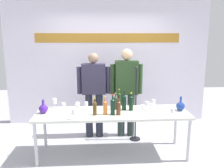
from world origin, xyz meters
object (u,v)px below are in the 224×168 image
wine_bottle_5 (124,102)px  wine_glass_right_4 (147,104)px  presenter_right (126,87)px  wine_glass_left_2 (78,105)px  wine_glass_left_3 (78,107)px  wine_glass_right_0 (143,107)px  wine_bottle_7 (95,108)px  decanter_blue_right (180,106)px  wine_bottle_6 (131,103)px  wine_bottle_2 (119,107)px  wine_glass_right_3 (172,111)px  decanter_blue_left (43,109)px  wine_bottle_4 (113,106)px  display_table (113,115)px  wine_bottle_0 (116,102)px  wine_glass_right_1 (154,102)px  presenter_left (94,89)px  wine_glass_left_5 (54,101)px  wine_glass_left_0 (74,112)px  wine_glass_left_4 (63,106)px  wine_glass_left_1 (86,104)px  wine_glass_right_2 (151,106)px  wine_bottle_3 (105,107)px  wine_bottle_1 (119,99)px

wine_bottle_5 → wine_glass_right_4: 0.39m
presenter_right → wine_glass_left_2: size_ratio=12.02×
wine_glass_left_3 → wine_glass_right_0: (1.05, -0.05, -0.01)m
wine_bottle_7 → wine_glass_left_2: (-0.29, 0.24, -0.02)m
decanter_blue_right → wine_bottle_6: bearing=175.6°
wine_bottle_2 → wine_glass_right_3: (0.81, -0.15, -0.02)m
decanter_blue_left → wine_glass_right_0: decanter_blue_left is taller
wine_bottle_5 → wine_glass_right_4: (0.38, -0.05, -0.03)m
wine_glass_right_0 → wine_glass_right_4: bearing=54.6°
wine_bottle_4 → wine_bottle_5: (0.21, 0.24, -0.00)m
display_table → wine_glass_left_3: wine_glass_left_3 is taller
wine_bottle_0 → wine_glass_right_1: wine_bottle_0 is taller
presenter_left → wine_glass_left_5: 0.81m
wine_glass_right_0 → wine_glass_right_4: size_ratio=0.93×
wine_glass_left_0 → wine_glass_right_3: 1.49m
wine_glass_left_4 → display_table: bearing=-4.3°
presenter_right → wine_bottle_0: presenter_right is taller
wine_bottle_4 → wine_glass_right_3: 0.92m
wine_bottle_2 → wine_glass_left_0: (-0.68, -0.16, -0.01)m
wine_glass_left_1 → wine_glass_right_1: wine_glass_right_1 is taller
wine_bottle_0 → wine_bottle_4: wine_bottle_4 is taller
wine_bottle_2 → wine_bottle_4: size_ratio=0.91×
decanter_blue_left → decanter_blue_right: size_ratio=0.93×
wine_glass_left_2 → wine_glass_right_4: bearing=-2.0°
wine_glass_left_2 → wine_glass_right_3: 1.53m
wine_glass_left_0 → wine_glass_left_4: wine_glass_left_4 is taller
wine_glass_left_5 → presenter_right: bearing=18.7°
presenter_left → wine_bottle_7: (0.03, -0.86, -0.09)m
wine_glass_left_4 → wine_glass_right_2: (1.44, -0.06, -0.02)m
wine_bottle_7 → wine_bottle_3: bearing=3.9°
decanter_blue_left → wine_bottle_2: 1.21m
wine_bottle_3 → wine_glass_left_0: (-0.47, -0.19, -0.01)m
wine_glass_left_3 → wine_glass_right_2: 1.20m
wine_bottle_0 → wine_glass_left_2: (-0.64, -0.04, -0.02)m
presenter_left → wine_glass_left_0: presenter_left is taller
wine_bottle_5 → wine_glass_left_5: size_ratio=1.93×
wine_bottle_1 → wine_glass_right_3: (0.76, -0.58, -0.04)m
wine_bottle_2 → wine_glass_left_4: wine_bottle_2 is taller
wine_glass_left_5 → wine_glass_left_2: bearing=-23.4°
wine_bottle_3 → wine_glass_left_3: wine_bottle_3 is taller
wine_glass_left_2 → wine_bottle_1: bearing=14.4°
display_table → wine_glass_left_2: wine_glass_left_2 is taller
decanter_blue_right → wine_bottle_1: size_ratio=0.74×
wine_bottle_5 → wine_glass_right_1: 0.52m
presenter_left → wine_glass_left_0: size_ratio=10.74×
presenter_right → wine_glass_right_3: presenter_right is taller
wine_bottle_3 → wine_bottle_6: 0.48m
decanter_blue_left → wine_glass_left_3: (0.55, -0.04, 0.04)m
decanter_blue_right → presenter_right: 1.11m
wine_bottle_4 → wine_glass_left_3: bearing=170.4°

